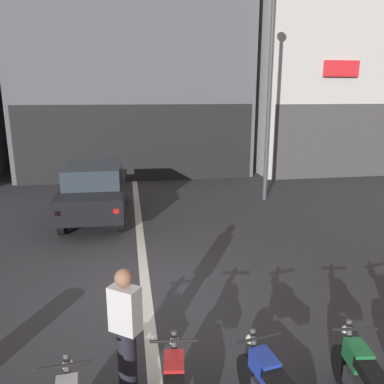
# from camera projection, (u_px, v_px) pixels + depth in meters

# --- Properties ---
(ground_plane) EXTENTS (120.00, 120.00, 0.00)m
(ground_plane) POSITION_uv_depth(u_px,v_px,m) (146.00, 292.00, 7.37)
(ground_plane) COLOR #333338
(lane_centre_line) EXTENTS (0.20, 18.00, 0.01)m
(lane_centre_line) POSITION_uv_depth(u_px,v_px,m) (137.00, 204.00, 13.10)
(lane_centre_line) COLOR silver
(lane_centre_line) RESTS_ON ground
(building_mid_block) EXTENTS (10.21, 7.79, 15.41)m
(building_mid_block) POSITION_uv_depth(u_px,v_px,m) (130.00, 5.00, 18.37)
(building_mid_block) COLOR #56565B
(building_mid_block) RESTS_ON ground
(building_far_right) EXTENTS (8.51, 9.23, 12.02)m
(building_far_right) POSITION_uv_depth(u_px,v_px,m) (321.00, 47.00, 20.35)
(building_far_right) COLOR silver
(building_far_right) RESTS_ON ground
(car_black_crossing_near) EXTENTS (1.86, 4.14, 1.64)m
(car_black_crossing_near) POSITION_uv_depth(u_px,v_px,m) (95.00, 190.00, 11.48)
(car_black_crossing_near) COLOR black
(car_black_crossing_near) RESTS_ON ground
(street_lamp) EXTENTS (0.36, 0.36, 6.86)m
(street_lamp) POSITION_uv_depth(u_px,v_px,m) (270.00, 77.00, 12.70)
(street_lamp) COLOR #47474C
(street_lamp) RESTS_ON ground
(person_by_motorcycles) EXTENTS (0.42, 0.39, 1.67)m
(person_by_motorcycles) POSITION_uv_depth(u_px,v_px,m) (126.00, 331.00, 4.72)
(person_by_motorcycles) COLOR #23232D
(person_by_motorcycles) RESTS_ON ground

